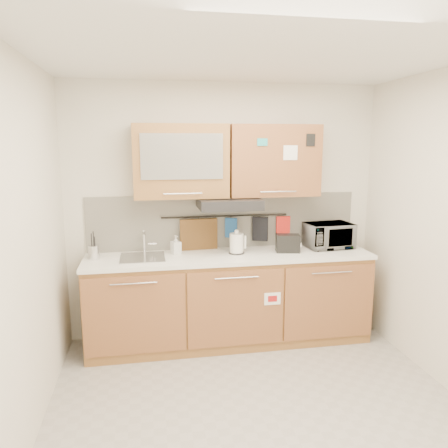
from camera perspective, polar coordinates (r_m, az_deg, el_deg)
name	(u,v)px	position (r m, az deg, el deg)	size (l,w,h in m)	color
floor	(259,410)	(3.63, 4.65, -23.05)	(3.20, 3.20, 0.00)	#9E9993
ceiling	(265,50)	(3.08, 5.43, 21.66)	(3.20, 3.20, 0.00)	white
wall_back	(224,211)	(4.54, 0.05, 1.65)	(3.20, 3.20, 0.00)	silver
wall_left	(22,254)	(3.10, -24.92, -3.60)	(3.00, 3.00, 0.00)	silver
base_cabinet	(230,304)	(4.48, 0.76, -10.35)	(2.80, 0.64, 0.88)	#9C6937
countertop	(230,256)	(4.32, 0.78, -4.23)	(2.82, 0.62, 0.04)	white
backsplash	(225,221)	(4.54, 0.08, 0.38)	(2.80, 0.02, 0.56)	silver
upper_cabinets	(227,161)	(4.31, 0.41, 8.26)	(1.82, 0.37, 0.70)	#9C6937
range_hood	(229,203)	(4.28, 0.65, 2.72)	(0.60, 0.46, 0.10)	black
sink	(143,257)	(4.26, -10.57, -4.30)	(0.42, 0.40, 0.26)	silver
utensil_rail	(225,216)	(4.50, 0.16, 1.04)	(0.02, 0.02, 1.30)	black
utensil_crock	(94,252)	(4.31, -16.62, -3.52)	(0.12, 0.12, 0.26)	silver
kettle	(237,244)	(4.34, 1.66, -2.62)	(0.17, 0.16, 0.24)	white
toaster	(288,243)	(4.44, 8.32, -2.48)	(0.26, 0.18, 0.18)	black
microwave	(329,235)	(4.69, 13.51, -1.47)	(0.47, 0.32, 0.26)	#999999
soap_bottle	(176,245)	(4.33, -6.31, -2.73)	(0.08, 0.09, 0.19)	#999999
cutting_board	(199,242)	(4.49, -3.30, -2.36)	(0.39, 0.03, 0.48)	brown
oven_mitt	(231,228)	(4.52, 0.93, -0.49)	(0.12, 0.03, 0.20)	#21549A
dark_pouch	(260,229)	(4.59, 4.75, -0.65)	(0.16, 0.05, 0.25)	black
pot_holder	(283,225)	(4.65, 7.73, -0.10)	(0.15, 0.02, 0.18)	red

